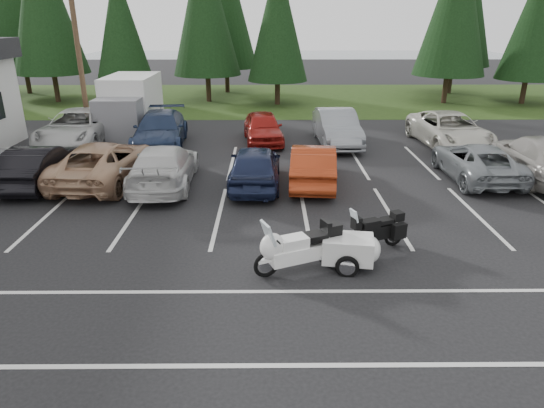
{
  "coord_description": "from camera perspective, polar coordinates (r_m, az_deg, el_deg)",
  "views": [
    {
      "loc": [
        -0.64,
        -13.02,
        5.83
      ],
      "look_at": [
        -0.55,
        -0.5,
        0.97
      ],
      "focal_mm": 32.0,
      "sensor_mm": 36.0,
      "label": 1
    }
  ],
  "objects": [
    {
      "name": "conifer_5",
      "position": [
        34.62,
        0.68,
        20.88
      ],
      "size": [
        4.14,
        4.14,
        9.63
      ],
      "color": "#332316",
      "rests_on": "ground"
    },
    {
      "name": "car_near_1",
      "position": [
        19.71,
        -25.75,
        4.11
      ],
      "size": [
        1.68,
        4.55,
        1.49
      ],
      "primitive_type": "imported",
      "rotation": [
        0.0,
        0.0,
        3.16
      ],
      "color": "black",
      "rests_on": "ground"
    },
    {
      "name": "car_far_0",
      "position": [
        25.36,
        -21.89,
        8.33
      ],
      "size": [
        2.86,
        6.03,
        1.67
      ],
      "primitive_type": "imported",
      "rotation": [
        0.0,
        0.0,
        0.02
      ],
      "color": "#B7B8B6",
      "rests_on": "ground"
    },
    {
      "name": "car_near_5",
      "position": [
        17.93,
        4.88,
        4.65
      ],
      "size": [
        1.98,
        4.63,
        1.49
      ],
      "primitive_type": "imported",
      "rotation": [
        0.0,
        0.0,
        3.05
      ],
      "color": "#9A3013",
      "rests_on": "ground"
    },
    {
      "name": "conifer_4",
      "position": [
        36.19,
        -7.93,
        22.14
      ],
      "size": [
        4.8,
        4.8,
        11.17
      ],
      "color": "#332316",
      "rests_on": "ground"
    },
    {
      "name": "car_near_4",
      "position": [
        17.62,
        -2.01,
        4.5
      ],
      "size": [
        1.92,
        4.55,
        1.54
      ],
      "primitive_type": "imported",
      "rotation": [
        0.0,
        0.0,
        3.12
      ],
      "color": "#18203E",
      "rests_on": "ground"
    },
    {
      "name": "car_near_3",
      "position": [
        18.08,
        -12.61,
        4.38
      ],
      "size": [
        2.3,
        5.28,
        1.51
      ],
      "primitive_type": "imported",
      "rotation": [
        0.0,
        0.0,
        3.18
      ],
      "color": "beige",
      "rests_on": "ground"
    },
    {
      "name": "utility_pole",
      "position": [
        26.73,
        -21.96,
        17.34
      ],
      "size": [
        1.6,
        0.26,
        9.0
      ],
      "color": "#473321",
      "rests_on": "ground"
    },
    {
      "name": "grass_strip",
      "position": [
        37.48,
        0.57,
        12.27
      ],
      "size": [
        80.0,
        16.0,
        0.01
      ],
      "primitive_type": "cube",
      "color": "#203611",
      "rests_on": "ground"
    },
    {
      "name": "conifer_back_b",
      "position": [
        40.67,
        -5.59,
        22.45
      ],
      "size": [
        4.97,
        4.97,
        11.58
      ],
      "color": "#332316",
      "rests_on": "ground"
    },
    {
      "name": "cargo_trailer",
      "position": [
        12.14,
        8.87,
        -5.59
      ],
      "size": [
        1.91,
        1.25,
        0.82
      ],
      "primitive_type": null,
      "rotation": [
        0.0,
        0.0,
        -0.15
      ],
      "color": "silver",
      "rests_on": "ground"
    },
    {
      "name": "conifer_3",
      "position": [
        35.81,
        -17.43,
        19.42
      ],
      "size": [
        3.87,
        3.87,
        9.02
      ],
      "color": "#332316",
      "rests_on": "ground"
    },
    {
      "name": "car_far_4",
      "position": [
        24.75,
        20.18,
        8.18
      ],
      "size": [
        3.03,
        5.87,
        1.58
      ],
      "primitive_type": "imported",
      "rotation": [
        0.0,
        0.0,
        0.07
      ],
      "color": "beige",
      "rests_on": "ground"
    },
    {
      "name": "stall_markings",
      "position": [
        16.12,
        1.88,
        0.01
      ],
      "size": [
        32.0,
        16.0,
        0.01
      ],
      "primitive_type": "cube",
      "color": "silver",
      "rests_on": "ground"
    },
    {
      "name": "adventure_motorcycle",
      "position": [
        13.03,
        11.91,
        -2.77
      ],
      "size": [
        2.21,
        1.47,
        1.28
      ],
      "primitive_type": null,
      "rotation": [
        0.0,
        0.0,
        0.39
      ],
      "color": "black",
      "rests_on": "ground"
    },
    {
      "name": "touring_motorcycle",
      "position": [
        11.73,
        3.14,
        -4.68
      ],
      "size": [
        2.68,
        1.76,
        1.43
      ],
      "primitive_type": null,
      "rotation": [
        0.0,
        0.0,
        0.41
      ],
      "color": "white",
      "rests_on": "ground"
    },
    {
      "name": "conifer_7",
      "position": [
        39.26,
        28.75,
        18.76
      ],
      "size": [
        4.27,
        4.27,
        9.94
      ],
      "color": "#332316",
      "rests_on": "ground"
    },
    {
      "name": "car_far_1",
      "position": [
        23.76,
        -13.01,
        8.47
      ],
      "size": [
        2.7,
        5.73,
        1.62
      ],
      "primitive_type": "imported",
      "rotation": [
        0.0,
        0.0,
        0.08
      ],
      "color": "#1C2946",
      "rests_on": "ground"
    },
    {
      "name": "ground",
      "position": [
        14.28,
        2.19,
        -2.91
      ],
      "size": [
        120.0,
        120.0,
        0.0
      ],
      "primitive_type": "plane",
      "color": "black",
      "rests_on": "ground"
    },
    {
      "name": "car_near_2",
      "position": [
        19.13,
        -19.17,
        4.67
      ],
      "size": [
        2.94,
        5.69,
        1.53
      ],
      "primitive_type": "imported",
      "rotation": [
        0.0,
        0.0,
        3.07
      ],
      "color": "tan",
      "rests_on": "ground"
    },
    {
      "name": "car_near_7",
      "position": [
        21.07,
        28.93,
        4.81
      ],
      "size": [
        2.73,
        5.88,
        1.66
      ],
      "primitive_type": "imported",
      "rotation": [
        0.0,
        0.0,
        3.07
      ],
      "color": "#9C978F",
      "rests_on": "ground"
    },
    {
      "name": "car_near_6",
      "position": [
        20.06,
        22.9,
        4.65
      ],
      "size": [
        2.27,
        4.92,
        1.37
      ],
      "primitive_type": "imported",
      "rotation": [
        0.0,
        0.0,
        3.14
      ],
      "color": "gray",
      "rests_on": "ground"
    },
    {
      "name": "conifer_6",
      "position": [
        37.33,
        20.85,
        21.3
      ],
      "size": [
        4.93,
        4.93,
        11.48
      ],
      "color": "#332316",
      "rests_on": "ground"
    },
    {
      "name": "car_far_3",
      "position": [
        23.8,
        7.63,
        8.9
      ],
      "size": [
        1.99,
        5.12,
        1.66
      ],
      "primitive_type": "imported",
      "rotation": [
        0.0,
        0.0,
        0.05
      ],
      "color": "gray",
      "rests_on": "ground"
    },
    {
      "name": "lake_water",
      "position": [
        68.42,
        3.61,
        16.29
      ],
      "size": [
        70.0,
        50.0,
        0.02
      ],
      "primitive_type": "cube",
      "color": "slate",
      "rests_on": "ground"
    },
    {
      "name": "box_truck",
      "position": [
        26.92,
        -16.6,
        10.98
      ],
      "size": [
        2.4,
        5.6,
        2.9
      ],
      "primitive_type": null,
      "color": "silver",
      "rests_on": "ground"
    },
    {
      "name": "car_far_2",
      "position": [
        24.04,
        -1.07,
        8.99
      ],
      "size": [
        2.19,
        4.51,
        1.48
      ],
      "primitive_type": "imported",
      "rotation": [
        0.0,
        0.0,
        0.1
      ],
      "color": "maroon",
      "rests_on": "ground"
    }
  ]
}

